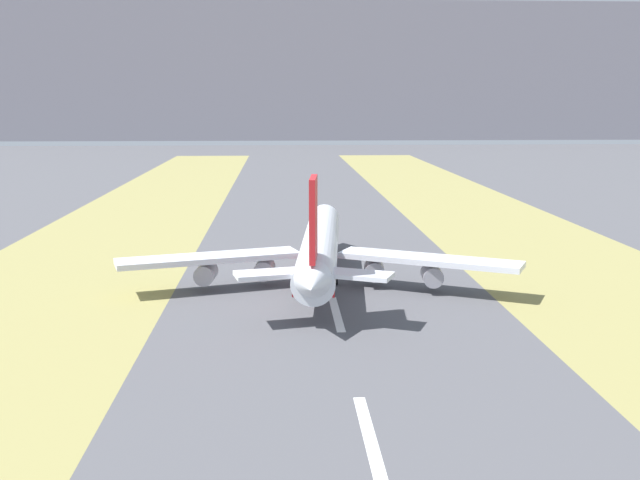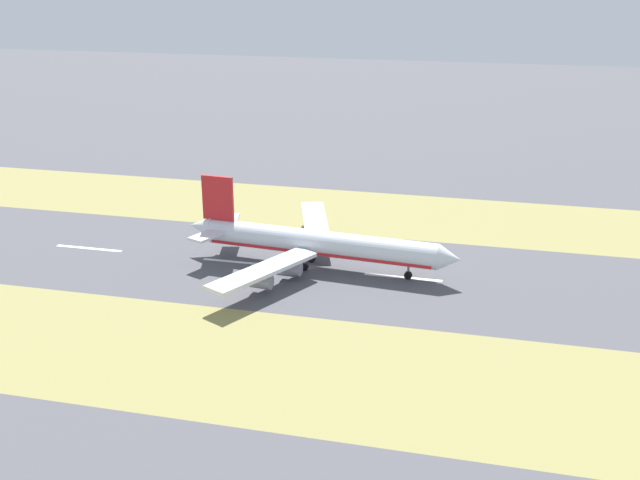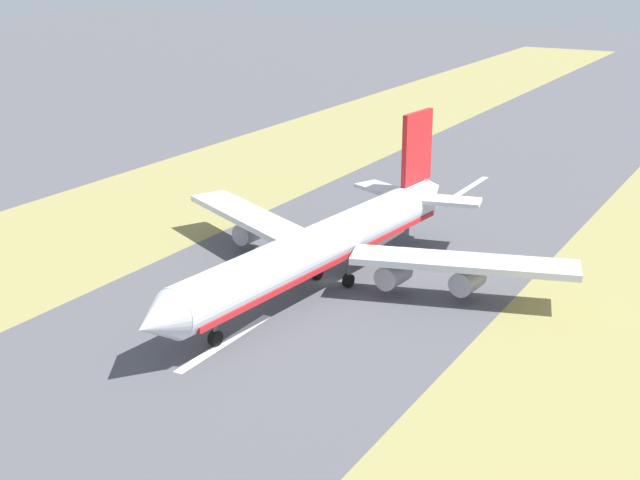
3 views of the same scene
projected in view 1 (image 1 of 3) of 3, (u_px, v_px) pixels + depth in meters
ground_plane at (329, 285)px, 123.57m from camera, size 800.00×800.00×0.00m
grass_median_west at (52, 289)px, 121.21m from camera, size 40.00×600.00×0.01m
grass_median_east at (595, 282)px, 125.92m from camera, size 40.00×600.00×0.01m
centreline_dash_near at (369, 436)px, 67.84m from camera, size 1.20×18.00×0.01m
centreline_dash_mid at (336, 313)px, 107.11m from camera, size 1.20×18.00×0.01m
centreline_dash_far at (321, 256)px, 146.38m from camera, size 1.20×18.00×0.01m
airplane_main_jet at (320, 248)px, 123.71m from camera, size 63.89×67.22×20.20m
mountain_ridge at (289, 74)px, 624.50m from camera, size 800.00×120.00×104.82m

